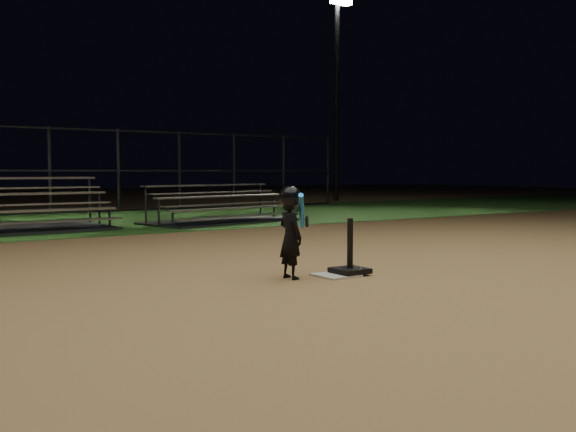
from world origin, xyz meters
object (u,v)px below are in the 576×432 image
object	(u,v)px
batting_tee	(350,264)
light_pole_right	(338,81)
home_plate	(336,275)
child_batter	(291,229)
bleacher_right	(222,215)

from	to	relation	value
batting_tee	light_pole_right	size ratio (longest dim) A/B	0.08
home_plate	child_batter	bearing A→B (deg)	164.41
batting_tee	bleacher_right	world-z (taller)	bleacher_right
home_plate	bleacher_right	xyz separation A→B (m)	(2.66, 7.70, 0.18)
bleacher_right	light_pole_right	xyz separation A→B (m)	(9.34, 7.24, 4.76)
child_batter	light_pole_right	bearing A→B (deg)	-43.09
child_batter	bleacher_right	distance (m)	8.21
home_plate	child_batter	size ratio (longest dim) A/B	0.42
batting_tee	bleacher_right	bearing A→B (deg)	72.25
light_pole_right	batting_tee	bearing A→B (deg)	-128.28
bleacher_right	light_pole_right	size ratio (longest dim) A/B	0.48
home_plate	bleacher_right	distance (m)	8.15
bleacher_right	batting_tee	bearing A→B (deg)	-119.20
bleacher_right	home_plate	bearing A→B (deg)	-120.52
child_batter	light_pole_right	xyz separation A→B (m)	(12.54, 14.79, 4.38)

